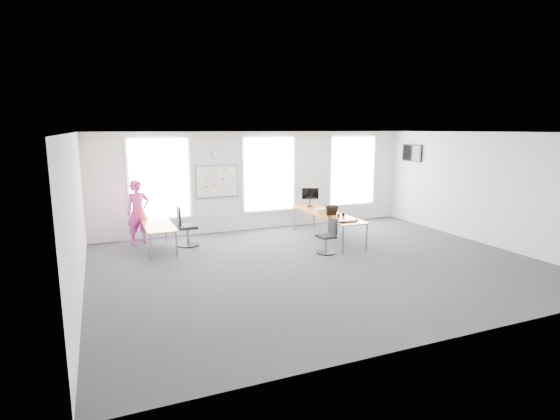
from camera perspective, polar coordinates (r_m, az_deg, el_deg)
name	(u,v)px	position (r m, az deg, el deg)	size (l,w,h in m)	color
floor	(319,264)	(10.20, 5.18, -7.04)	(10.00, 10.00, 0.00)	#2D2E33
ceiling	(322,132)	(9.73, 5.47, 10.07)	(10.00, 10.00, 0.00)	white
wall_back	(260,181)	(13.48, -2.68, 3.83)	(10.00, 10.00, 0.00)	white
wall_front	(453,242)	(6.66, 21.67, -3.87)	(10.00, 10.00, 0.00)	white
wall_left	(76,217)	(8.74, -25.06, -0.83)	(10.00, 10.00, 0.00)	white
wall_right	(486,189)	(12.95, 25.29, 2.56)	(10.00, 10.00, 0.00)	white
window_left	(160,179)	(12.73, -15.46, 3.97)	(1.60, 0.06, 2.20)	silver
window_mid	(269,174)	(13.54, -1.44, 4.72)	(1.60, 0.06, 2.20)	silver
window_right	(352,171)	(14.88, 9.43, 5.11)	(1.60, 0.06, 2.20)	silver
desk_right	(327,215)	(12.31, 6.18, -0.68)	(0.81, 3.04, 0.74)	orange
desk_left	(158,227)	(11.62, -15.61, -2.11)	(0.73, 1.81, 0.66)	orange
chair_right	(328,238)	(11.00, 6.27, -3.62)	(0.48, 0.48, 0.90)	black
chair_left	(185,229)	(11.85, -12.26, -2.41)	(0.57, 0.57, 1.07)	black
person	(138,212)	(12.34, -18.03, -0.26)	(0.64, 0.42, 1.74)	#C4318B
whiteboard	(217,181)	(13.05, -8.22, 3.73)	(1.20, 0.03, 0.90)	white
wall_clock	(216,154)	(12.98, -8.31, 7.24)	(0.30, 0.30, 0.04)	gray
tv	(412,153)	(15.02, 16.88, 7.14)	(0.06, 0.90, 0.55)	black
keyboard	(346,222)	(11.22, 8.68, -1.53)	(0.45, 0.16, 0.02)	black
mouse	(356,220)	(11.41, 9.95, -1.30)	(0.08, 0.12, 0.05)	black
lens_cap	(345,219)	(11.64, 8.43, -1.12)	(0.07, 0.07, 0.01)	black
headphones	(341,215)	(11.87, 7.94, -0.64)	(0.19, 0.10, 0.11)	black
laptop_sleeve	(332,210)	(12.05, 6.79, -0.06)	(0.34, 0.22, 0.27)	black
paper_stack	(320,211)	(12.41, 5.27, -0.07)	(0.34, 0.26, 0.12)	beige
monitor	(310,195)	(13.29, 3.95, 1.91)	(0.50, 0.22, 0.57)	black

